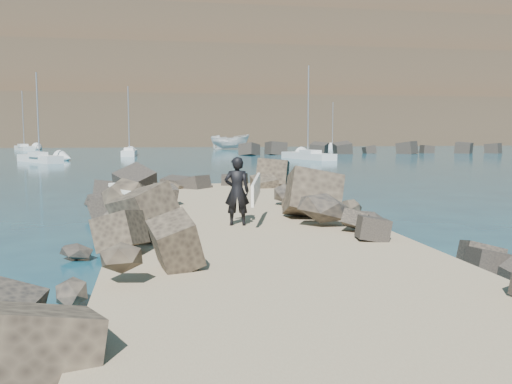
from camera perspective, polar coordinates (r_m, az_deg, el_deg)
ground at (r=13.33m, az=-0.77°, el=-5.97°), size 800.00×800.00×0.00m
jetty at (r=11.35m, az=0.91°, el=-6.57°), size 6.00×26.00×0.60m
riprap_left at (r=11.61m, az=-13.83°, el=-5.44°), size 2.60×22.00×1.00m
riprap_right at (r=12.64m, az=13.50°, el=-4.50°), size 2.60×22.00×1.00m
breakwater_secondary at (r=77.40m, az=18.44°, el=4.14°), size 52.00×4.00×1.20m
headland at (r=173.79m, az=-6.37°, el=10.39°), size 360.00×140.00×32.00m
surfboard_resting at (r=14.40m, az=-11.07°, el=-0.99°), size 1.88×2.36×0.08m
boat_imported at (r=90.35m, az=-2.61°, el=5.04°), size 6.38×3.21×2.36m
surfer_with_board at (r=13.25m, az=-1.65°, el=0.12°), size 1.05×1.94×1.60m
sailboat_c at (r=57.65m, az=5.23°, el=3.62°), size 3.82×8.08×9.45m
sailboat_d at (r=94.48m, az=7.66°, el=4.54°), size 4.23×6.24×7.71m
sailboat_a at (r=55.27m, az=-20.85°, el=3.15°), size 4.94×6.49×8.20m
sailboat_e at (r=91.22m, az=-22.17°, el=4.09°), size 4.23×7.46×8.87m
sailboat_b at (r=67.59m, az=-12.55°, el=3.86°), size 1.63×6.71×8.09m
headland_buildings at (r=169.04m, az=-3.85°, el=16.68°), size 137.50×30.50×5.00m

